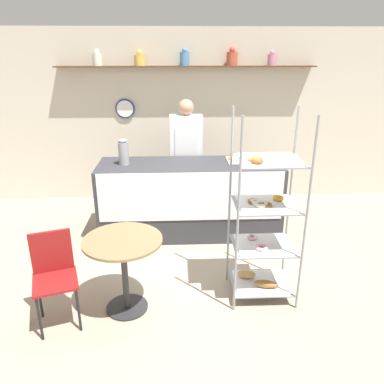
{
  "coord_description": "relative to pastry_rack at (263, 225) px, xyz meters",
  "views": [
    {
      "loc": [
        -0.17,
        -3.68,
        2.38
      ],
      "look_at": [
        0.0,
        0.35,
        0.84
      ],
      "focal_mm": 35.0,
      "sensor_mm": 36.0,
      "label": 1
    }
  ],
  "objects": [
    {
      "name": "ground_plane",
      "position": [
        -0.66,
        0.44,
        -0.78
      ],
      "size": [
        14.0,
        14.0,
        0.0
      ],
      "primitive_type": "plane",
      "color": "gray"
    },
    {
      "name": "person_worker",
      "position": [
        -0.69,
        1.99,
        0.17
      ],
      "size": [
        0.46,
        0.23,
        1.74
      ],
      "color": "#282833",
      "rests_on": "ground_plane"
    },
    {
      "name": "back_wall",
      "position": [
        -0.66,
        2.82,
        0.59
      ],
      "size": [
        10.0,
        0.3,
        2.7
      ],
      "color": "beige",
      "rests_on": "ground_plane"
    },
    {
      "name": "display_counter",
      "position": [
        -0.66,
        1.44,
        -0.29
      ],
      "size": [
        2.39,
        0.77,
        0.98
      ],
      "color": "#333338",
      "rests_on": "ground_plane"
    },
    {
      "name": "cafe_table",
      "position": [
        -1.34,
        -0.18,
        -0.21
      ],
      "size": [
        0.73,
        0.73,
        0.76
      ],
      "color": "#262628",
      "rests_on": "ground_plane"
    },
    {
      "name": "coffee_carafe",
      "position": [
        -1.51,
        1.45,
        0.37
      ],
      "size": [
        0.13,
        0.13,
        0.34
      ],
      "color": "gray",
      "rests_on": "display_counter"
    },
    {
      "name": "donut_tray_counter",
      "position": [
        0.02,
        1.56,
        0.23
      ],
      "size": [
        0.41,
        0.35,
        0.05
      ],
      "color": "silver",
      "rests_on": "display_counter"
    },
    {
      "name": "cafe_chair",
      "position": [
        -1.95,
        -0.3,
        -0.25
      ],
      "size": [
        0.48,
        0.48,
        0.87
      ],
      "rotation": [
        0.0,
        0.0,
        6.6
      ],
      "color": "black",
      "rests_on": "ground_plane"
    },
    {
      "name": "pastry_rack",
      "position": [
        0.0,
        0.0,
        0.0
      ],
      "size": [
        0.64,
        0.54,
        1.89
      ],
      "color": "gray",
      "rests_on": "ground_plane"
    }
  ]
}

